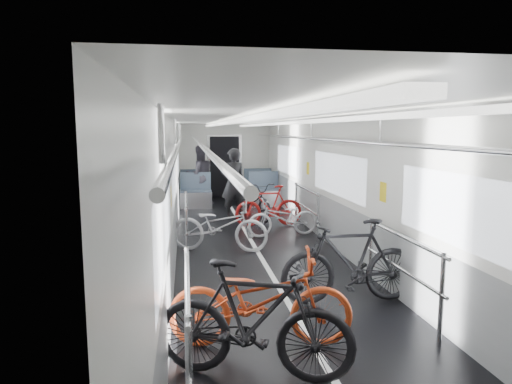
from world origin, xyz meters
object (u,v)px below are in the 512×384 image
Objects in this scene: bike_aisle at (254,200)px; person_seated at (200,175)px; bike_left_mid at (253,320)px; bike_right_far at (269,206)px; bike_left_near at (260,300)px; bike_right_mid at (283,217)px; person_standing at (233,184)px; bike_right_near at (350,261)px; bike_left_far at (219,226)px.

bike_aisle is 2.69m from person_seated.
bike_right_far is at bearing 8.09° from bike_left_mid.
bike_left_mid is (-0.16, -0.60, 0.05)m from bike_left_near.
bike_left_near is at bearing -22.35° from bike_right_mid.
bike_right_far is 0.89× the size of person_standing.
person_standing reaches higher than bike_right_mid.
bike_right_mid is 0.85× the size of person_standing.
bike_aisle is at bearing 154.28° from person_standing.
person_standing is at bearing 151.59° from bike_aisle.
bike_right_near is 5.74m from bike_aisle.
bike_left_near is 1.20× the size of bike_right_far.
person_standing is (-0.90, 5.83, 0.34)m from bike_right_near.
bike_right_near is at bearing -44.70° from bike_left_near.
bike_right_near is 1.03× the size of person_standing.
bike_right_near reaches higher than bike_left_far.
bike_right_mid is (1.43, 5.37, -0.14)m from bike_left_mid.
bike_right_mid is at bearing 3.29° from bike_right_far.
bike_left_mid is 1.02× the size of bike_aisle.
person_standing is (-0.71, 1.03, 0.41)m from bike_right_far.
person_seated is (-1.59, 4.29, 0.49)m from bike_right_mid.
person_standing reaches higher than bike_right_near.
bike_right_far is 1.32m from person_standing.
bike_left_near reaches higher than bike_right_far.
person_seated reaches higher than bike_aisle.
bike_left_near is 5.90m from bike_right_far.
bike_right_near is at bearing -6.43° from bike_right_mid.
bike_right_near is 5.91m from person_standing.
bike_right_far is (-0.18, 4.79, -0.07)m from bike_right_near.
bike_left_far is at bearing -127.73° from bike_aisle.
bike_right_mid is at bearing -98.18° from bike_aisle.
person_standing is (0.44, 6.83, 0.39)m from bike_left_near.
person_seated is at bearing -167.80° from bike_right_near.
bike_right_mid is at bearing -38.23° from bike_left_far.
bike_left_far is at bearing -35.97° from bike_right_far.
person_standing is at bearing 6.23° from bike_left_far.
bike_aisle is at bearing 11.07° from bike_left_mid.
bike_left_far is at bearing 64.57° from person_standing.
bike_right_mid is at bearing -6.36° from bike_left_near.
person_standing reaches higher than person_seated.
person_seated is (-0.76, 2.23, -0.00)m from person_standing.
bike_left_near is 9.07m from person_seated.
bike_right_near is 1.03× the size of person_seated.
bike_left_mid is 7.46m from person_standing.
bike_right_far is at bearing 96.58° from person_seated.
person_seated reaches higher than bike_left_far.
bike_left_mid is at bearing 73.27° from person_seated.
bike_left_mid is at bearing -163.31° from bike_left_far.
bike_right_near is at bearing 84.08° from person_standing.
bike_right_near is 1.02× the size of bike_aisle.
bike_right_near is at bearing 83.94° from person_seated.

